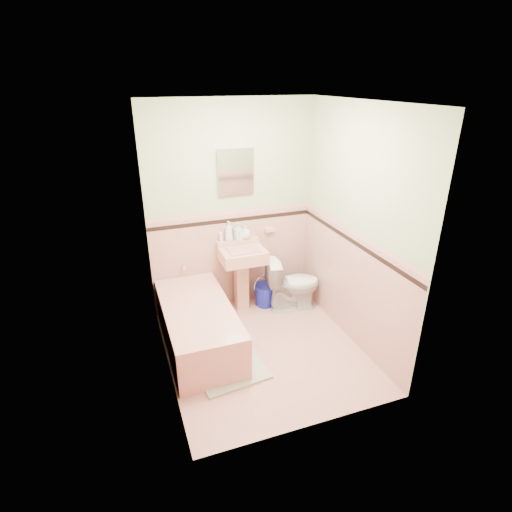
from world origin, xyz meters
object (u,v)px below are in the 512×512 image
object	(u,v)px
sink	(243,280)
medicine_cabinet	(236,172)
shoe	(242,370)
bathtub	(198,327)
soap_bottle_mid	(238,231)
soap_bottle_left	(229,231)
soap_bottle_right	(245,232)
toilet	(293,284)
bucket	(265,295)

from	to	relation	value
sink	medicine_cabinet	xyz separation A→B (m)	(0.00, 0.21, 1.29)
shoe	bathtub	bearing A→B (deg)	126.13
bathtub	soap_bottle_mid	distance (m)	1.25
soap_bottle_left	shoe	size ratio (longest dim) A/B	1.67
medicine_cabinet	soap_bottle_mid	distance (m)	0.71
soap_bottle_mid	soap_bottle_right	world-z (taller)	soap_bottle_mid
bathtub	toilet	distance (m)	1.34
soap_bottle_mid	bucket	xyz separation A→B (m)	(0.29, -0.16, -0.85)
soap_bottle_right	toilet	bearing A→B (deg)	-33.32
toilet	sink	bearing A→B (deg)	84.53
soap_bottle_right	sink	bearing A→B (deg)	-117.44
bucket	soap_bottle_left	bearing A→B (deg)	158.61
soap_bottle_right	bucket	xyz separation A→B (m)	(0.20, -0.16, -0.83)
soap_bottle_right	soap_bottle_mid	bearing A→B (deg)	180.00
bathtub	soap_bottle_left	bearing A→B (deg)	51.30
medicine_cabinet	soap_bottle_left	world-z (taller)	medicine_cabinet
soap_bottle_left	bathtub	bearing A→B (deg)	-128.70
medicine_cabinet	soap_bottle_mid	xyz separation A→B (m)	(0.01, -0.03, -0.71)
sink	toilet	distance (m)	0.62
bucket	soap_bottle_right	bearing A→B (deg)	141.90
sink	soap_bottle_mid	xyz separation A→B (m)	(0.01, 0.18, 0.57)
soap_bottle_left	soap_bottle_mid	size ratio (longest dim) A/B	1.17
bathtub	soap_bottle_right	distance (m)	1.29
soap_bottle_left	toilet	distance (m)	1.03
sink	soap_bottle_left	world-z (taller)	soap_bottle_left
bucket	toilet	bearing A→B (deg)	-29.76
medicine_cabinet	soap_bottle_right	distance (m)	0.74
bathtub	medicine_cabinet	distance (m)	1.78
medicine_cabinet	soap_bottle_left	bearing A→B (deg)	-164.90
sink	soap_bottle_right	size ratio (longest dim) A/B	4.78
medicine_cabinet	bucket	world-z (taller)	medicine_cabinet
bucket	shoe	bearing A→B (deg)	-120.42
toilet	shoe	bearing A→B (deg)	144.19
soap_bottle_mid	bucket	distance (m)	0.91
soap_bottle_left	bucket	world-z (taller)	soap_bottle_left
medicine_cabinet	soap_bottle_left	distance (m)	0.71
medicine_cabinet	soap_bottle_right	size ratio (longest dim) A/B	3.04
toilet	bucket	distance (m)	0.40
bathtub	sink	bearing A→B (deg)	37.93
medicine_cabinet	shoe	distance (m)	2.18
toilet	soap_bottle_mid	bearing A→B (deg)	69.54
sink	soap_bottle_right	world-z (taller)	soap_bottle_right
soap_bottle_left	bucket	size ratio (longest dim) A/B	0.87
medicine_cabinet	toilet	bearing A→B (deg)	-31.17
soap_bottle_mid	shoe	xyz separation A→B (m)	(-0.40, -1.34, -0.93)
shoe	bucket	bearing A→B (deg)	71.53
soap_bottle_mid	bucket	size ratio (longest dim) A/B	0.75
soap_bottle_mid	shoe	size ratio (longest dim) A/B	1.43
bathtub	toilet	world-z (taller)	toilet
bathtub	bucket	size ratio (longest dim) A/B	5.33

